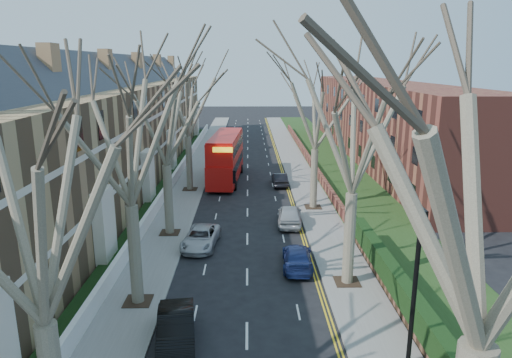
{
  "coord_description": "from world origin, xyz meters",
  "views": [
    {
      "loc": [
        0.11,
        -15.65,
        12.19
      ],
      "look_at": [
        0.69,
        18.81,
        3.46
      ],
      "focal_mm": 32.0,
      "sensor_mm": 36.0,
      "label": 1
    }
  ],
  "objects_px": {
    "car_left_mid": "(176,330)",
    "car_right_near": "(297,257)",
    "lamp_post": "(411,324)",
    "double_decker_bus": "(226,159)"
  },
  "relations": [
    {
      "from": "lamp_post",
      "to": "car_right_near",
      "type": "xyz_separation_m",
      "value": [
        -1.92,
        13.78,
        -3.93
      ]
    },
    {
      "from": "car_right_near",
      "to": "lamp_post",
      "type": "bearing_deg",
      "value": 101.58
    },
    {
      "from": "lamp_post",
      "to": "car_right_near",
      "type": "bearing_deg",
      "value": 97.91
    },
    {
      "from": "car_left_mid",
      "to": "lamp_post",
      "type": "bearing_deg",
      "value": -43.22
    },
    {
      "from": "car_right_near",
      "to": "car_left_mid",
      "type": "bearing_deg",
      "value": 55.86
    },
    {
      "from": "lamp_post",
      "to": "double_decker_bus",
      "type": "xyz_separation_m",
      "value": [
        -7.29,
        35.36,
        -2.17
      ]
    },
    {
      "from": "double_decker_bus",
      "to": "car_left_mid",
      "type": "bearing_deg",
      "value": 92.42
    },
    {
      "from": "double_decker_bus",
      "to": "lamp_post",
      "type": "bearing_deg",
      "value": 105.67
    },
    {
      "from": "car_left_mid",
      "to": "car_right_near",
      "type": "relative_size",
      "value": 1.05
    },
    {
      "from": "car_left_mid",
      "to": "car_right_near",
      "type": "xyz_separation_m",
      "value": [
        6.21,
        8.0,
        -0.12
      ]
    }
  ]
}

